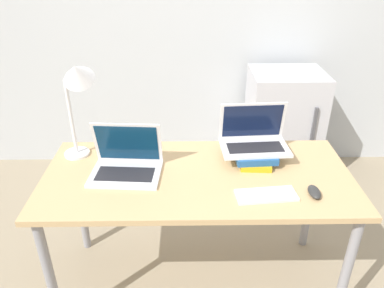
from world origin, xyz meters
TOP-DOWN VIEW (x-y plane):
  - wall_back at (0.00, 1.86)m, footprint 8.00×0.05m
  - desk at (0.00, 0.36)m, footprint 1.61×0.73m
  - laptop_left at (-0.37, 0.39)m, footprint 0.37×0.29m
  - book_stack at (0.31, 0.50)m, footprint 0.23×0.26m
  - laptop_on_books at (0.31, 0.54)m, footprint 0.38×0.25m
  - wireless_keyboard at (0.32, 0.17)m, footprint 0.30×0.14m
  - mouse at (0.55, 0.18)m, footprint 0.06×0.11m
  - desk_lamp at (-0.61, 0.55)m, footprint 0.23×0.20m
  - mini_fridge at (0.74, 1.51)m, footprint 0.57×0.50m

SIDE VIEW (x-z plane):
  - mini_fridge at x=0.74m, z-range 0.00..0.96m
  - desk at x=0.00m, z-range 0.31..1.08m
  - wireless_keyboard at x=0.32m, z-range 0.78..0.79m
  - mouse at x=0.55m, z-range 0.78..0.81m
  - book_stack at x=0.31m, z-range 0.78..0.85m
  - laptop_left at x=-0.37m, z-range 0.70..0.96m
  - laptop_on_books at x=0.31m, z-range 0.77..1.01m
  - desk_lamp at x=-0.61m, z-range 0.92..1.50m
  - wall_back at x=0.00m, z-range 0.00..2.70m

